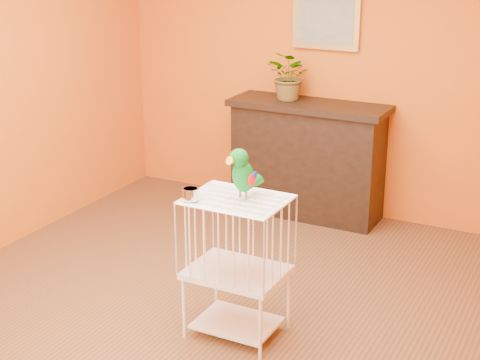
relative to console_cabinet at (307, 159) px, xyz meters
The scene contains 8 objects.
ground 2.07m from the console_cabinet, 88.53° to the right, with size 4.50×4.50×0.00m, color brown.
room_shell 2.26m from the console_cabinet, 88.53° to the right, with size 4.50×4.50×4.50m.
console_cabinet is the anchor object (origin of this frame).
potted_plant 0.72m from the console_cabinet, behind, with size 0.40×0.44×0.34m, color #26722D.
framed_picture 1.24m from the console_cabinet, 76.51° to the left, with size 0.62×0.04×0.50m.
birdcage 2.22m from the console_cabinet, 79.20° to the right, with size 0.61×0.47×0.94m.
feed_cup 2.38m from the console_cabinet, 85.63° to the right, with size 0.10×0.10×0.07m, color silver.
parrot 2.27m from the console_cabinet, 78.33° to the right, with size 0.18×0.29×0.33m.
Camera 1 is at (2.32, -3.93, 2.51)m, focal length 55.00 mm.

